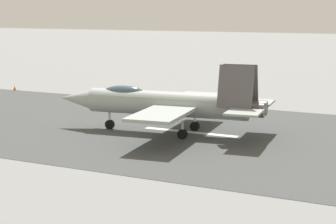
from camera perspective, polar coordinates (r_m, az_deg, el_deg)
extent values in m
plane|color=gray|center=(46.45, 2.00, -1.98)|extent=(400.00, 400.00, 0.00)
cube|color=#424544|center=(46.45, 2.00, -1.97)|extent=(240.00, 26.00, 0.02)
cube|color=white|center=(46.37, 2.20, -1.98)|extent=(8.00, 0.70, 0.00)
cylinder|color=#96A09C|center=(45.57, -0.09, 0.82)|extent=(13.10, 3.44, 1.93)
cone|color=#96A09C|center=(48.79, -8.95, 1.31)|extent=(3.16, 1.98, 1.64)
ellipsoid|color=#3F5160|center=(46.80, -4.31, 1.93)|extent=(3.70, 1.51, 1.10)
cylinder|color=#47423D|center=(43.29, 7.98, 0.23)|extent=(2.31, 1.35, 1.10)
cylinder|color=#47423D|center=(44.35, 8.27, 0.46)|extent=(2.31, 1.35, 1.10)
cube|color=#96A09C|center=(41.48, -0.67, -0.24)|extent=(4.10, 6.56, 0.24)
cube|color=#96A09C|center=(49.09, 2.60, 1.36)|extent=(4.10, 6.56, 0.24)
cube|color=#96A09C|center=(41.49, 7.47, -0.04)|extent=(2.71, 3.06, 0.16)
cube|color=#96A09C|center=(46.13, 8.72, 0.94)|extent=(2.71, 3.06, 0.16)
cube|color=#545154|center=(42.91, 6.64, 2.47)|extent=(2.69, 1.24, 3.14)
cube|color=#545154|center=(44.65, 7.15, 2.75)|extent=(2.69, 1.24, 3.14)
cylinder|color=silver|center=(47.74, -5.73, -0.84)|extent=(0.18, 0.18, 1.40)
cylinder|color=black|center=(47.80, -5.73, -1.22)|extent=(0.79, 0.39, 0.76)
cylinder|color=silver|center=(43.81, 1.43, -1.77)|extent=(0.18, 0.18, 1.40)
cylinder|color=black|center=(43.88, 1.43, -2.18)|extent=(0.79, 0.39, 0.76)
cylinder|color=silver|center=(46.81, 2.65, -1.02)|extent=(0.18, 0.18, 1.40)
cylinder|color=black|center=(46.87, 2.64, -1.40)|extent=(0.79, 0.39, 0.76)
cone|color=orange|center=(60.76, 0.82, 1.14)|extent=(0.44, 0.44, 0.55)
cone|color=orange|center=(72.61, -14.79, 2.26)|extent=(0.44, 0.44, 0.55)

